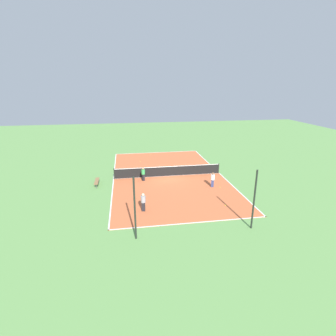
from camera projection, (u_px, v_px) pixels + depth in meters
ground_plane at (168, 176)px, 27.96m from camera, size 80.00×80.00×0.00m
court_surface at (168, 176)px, 27.96m from camera, size 11.53×20.17×0.02m
tennis_net at (168, 171)px, 27.78m from camera, size 11.33×0.10×1.12m
bench at (97, 181)px, 25.35m from camera, size 0.36×1.91×0.45m
player_far_green at (143, 173)px, 26.36m from camera, size 0.49×0.49×1.39m
player_baseline_gray at (143, 201)px, 20.04m from camera, size 0.42×0.42×1.47m
player_near_white at (213, 179)px, 24.75m from camera, size 0.46×0.46×1.44m
tennis_ball_far_baseline at (220, 187)px, 24.84m from camera, size 0.07×0.07×0.07m
tennis_ball_left_sideline at (151, 154)px, 36.24m from camera, size 0.07×0.07×0.07m
tennis_ball_midcourt at (225, 205)px, 21.16m from camera, size 0.07×0.07×0.07m
tennis_ball_right_alley at (140, 162)px, 32.91m from camera, size 0.07×0.07×0.07m
fence_post_back_left at (254, 200)px, 17.29m from camera, size 0.12×0.12×4.20m
fence_post_back_right at (135, 209)px, 16.08m from camera, size 0.12×0.12×4.20m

